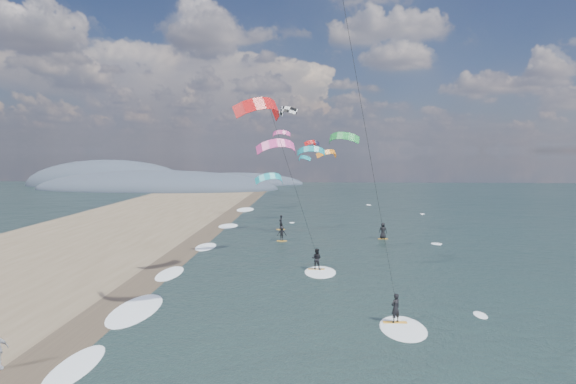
{
  "coord_description": "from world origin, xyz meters",
  "views": [
    {
      "loc": [
        0.81,
        -23.01,
        10.0
      ],
      "look_at": [
        -1.0,
        12.0,
        7.0
      ],
      "focal_mm": 30.0,
      "sensor_mm": 36.0,
      "label": 1
    }
  ],
  "objects": [
    {
      "name": "bg_kite_field",
      "position": [
        -0.49,
        52.38,
        11.13
      ],
      "size": [
        12.71,
        70.28,
        10.32
      ],
      "color": "black",
      "rests_on": "ground"
    },
    {
      "name": "coastal_hills",
      "position": [
        -44.84,
        107.86,
        0.0
      ],
      "size": [
        80.0,
        41.0,
        15.0
      ],
      "color": "#3D4756",
      "rests_on": "ground"
    },
    {
      "name": "kitesurfer_near_a",
      "position": [
        2.47,
        -0.45,
        15.18
      ],
      "size": [
        7.75,
        8.42,
        19.7
      ],
      "color": "gold",
      "rests_on": "ground"
    },
    {
      "name": "kitesurfer_near_b",
      "position": [
        -1.23,
        12.6,
        9.41
      ],
      "size": [
        7.0,
        9.35,
        14.32
      ],
      "color": "gold",
      "rests_on": "ground"
    },
    {
      "name": "shoreline_surf",
      "position": [
        -10.8,
        14.75,
        0.0
      ],
      "size": [
        2.4,
        79.4,
        0.11
      ],
      "color": "white",
      "rests_on": "ground"
    },
    {
      "name": "far_kitesurfers",
      "position": [
        1.53,
        31.99,
        0.9
      ],
      "size": [
        13.15,
        8.64,
        1.86
      ],
      "color": "gold",
      "rests_on": "ground"
    },
    {
      "name": "wet_sand_strip",
      "position": [
        -12.0,
        10.0,
        0.0
      ],
      "size": [
        3.0,
        240.0,
        0.0
      ],
      "primitive_type": "cube",
      "color": "#382D23",
      "rests_on": "ground"
    },
    {
      "name": "ground",
      "position": [
        0.0,
        0.0,
        0.0
      ],
      "size": [
        260.0,
        260.0,
        0.0
      ],
      "primitive_type": "plane",
      "color": "black",
      "rests_on": "ground"
    }
  ]
}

